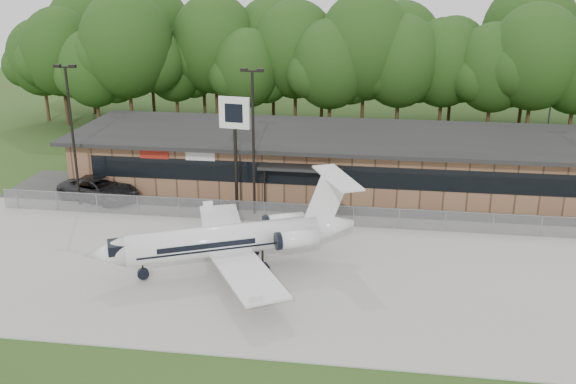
% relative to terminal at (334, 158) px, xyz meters
% --- Properties ---
extents(ground, '(160.00, 160.00, 0.00)m').
position_rel_terminal_xyz_m(ground, '(0.00, -23.94, -2.18)').
color(ground, '#314819').
rests_on(ground, ground).
extents(apron, '(64.00, 18.00, 0.08)m').
position_rel_terminal_xyz_m(apron, '(0.00, -15.94, -2.14)').
color(apron, '#9E9B93').
rests_on(apron, ground).
extents(parking_lot, '(50.00, 9.00, 0.06)m').
position_rel_terminal_xyz_m(parking_lot, '(0.00, -4.44, -2.15)').
color(parking_lot, '#383835').
rests_on(parking_lot, ground).
extents(terminal, '(41.00, 11.65, 4.30)m').
position_rel_terminal_xyz_m(terminal, '(0.00, 0.00, 0.00)').
color(terminal, '#846042').
rests_on(terminal, ground).
extents(fence, '(46.00, 0.04, 1.52)m').
position_rel_terminal_xyz_m(fence, '(0.00, -8.94, -1.40)').
color(fence, gray).
rests_on(fence, ground).
extents(treeline, '(72.00, 12.00, 15.00)m').
position_rel_terminal_xyz_m(treeline, '(0.00, 18.06, 5.32)').
color(treeline, '#1A3812').
rests_on(treeline, ground).
extents(radio_mast, '(0.20, 0.20, 25.00)m').
position_rel_terminal_xyz_m(radio_mast, '(22.00, 24.06, 10.32)').
color(radio_mast, gray).
rests_on(radio_mast, ground).
extents(light_pole_left, '(1.55, 0.30, 10.23)m').
position_rel_terminal_xyz_m(light_pole_left, '(-18.00, -7.44, 3.80)').
color(light_pole_left, black).
rests_on(light_pole_left, ground).
extents(light_pole_mid, '(1.55, 0.30, 10.23)m').
position_rel_terminal_xyz_m(light_pole_mid, '(-5.00, -7.44, 3.80)').
color(light_pole_mid, black).
rests_on(light_pole_mid, ground).
extents(business_jet, '(15.08, 13.44, 5.22)m').
position_rel_terminal_xyz_m(business_jet, '(-4.48, -16.28, -0.31)').
color(business_jet, white).
rests_on(business_jet, ground).
extents(suv, '(6.78, 4.59, 1.73)m').
position_rel_terminal_xyz_m(suv, '(-17.07, -6.15, -1.31)').
color(suv, '#313134').
rests_on(suv, ground).
extents(pole_sign, '(2.18, 0.53, 8.25)m').
position_rel_terminal_xyz_m(pole_sign, '(-6.33, -7.14, 4.14)').
color(pole_sign, black).
rests_on(pole_sign, ground).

